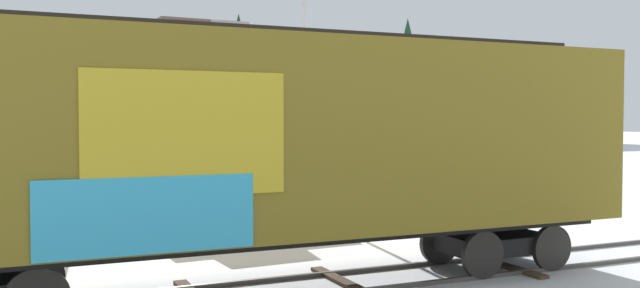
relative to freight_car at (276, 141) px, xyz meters
name	(u,v)px	position (x,y,z in m)	size (l,w,h in m)	color
freight_car	(276,141)	(0.00, 0.00, 0.00)	(13.51, 3.29, 4.64)	olive
flagpole	(303,33)	(4.11, 9.45, 3.20)	(0.21, 1.39, 9.55)	silver
hillside	(80,98)	(0.25, 71.64, 2.83)	(126.16, 31.69, 15.57)	silver
parked_car_red	(245,204)	(1.09, 5.80, -1.84)	(4.77, 2.23, 1.68)	#B21E1E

